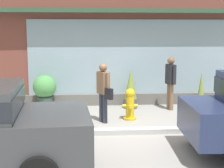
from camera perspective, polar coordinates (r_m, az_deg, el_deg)
ground_plane at (r=8.29m, az=2.47°, el=-7.84°), size 60.00×60.00×0.00m
curb_strip at (r=8.08m, az=2.64°, el=-7.84°), size 14.00×0.24×0.12m
storefront at (r=11.11m, az=0.62°, el=10.36°), size 14.00×0.81×5.47m
fire_hydrant at (r=9.24m, az=3.01°, el=-3.34°), size 0.41×0.37×0.85m
pedestrian_with_handbag at (r=8.85m, az=-1.40°, el=-0.79°), size 0.40×0.64×1.55m
pedestrian_passerby at (r=10.47m, az=9.70°, el=0.81°), size 0.27×0.50×1.60m
potted_plant_window_left at (r=10.59m, az=3.12°, el=-0.96°), size 0.43×0.43×1.20m
potted_plant_low_front at (r=11.24m, az=14.57°, el=-0.94°), size 0.24×0.24×1.08m
potted_plant_window_center at (r=10.72m, az=-11.13°, el=-0.95°), size 0.71×0.71×1.04m
potted_plant_near_hydrant at (r=10.93m, az=-17.98°, el=-2.64°), size 0.30×0.30×0.55m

